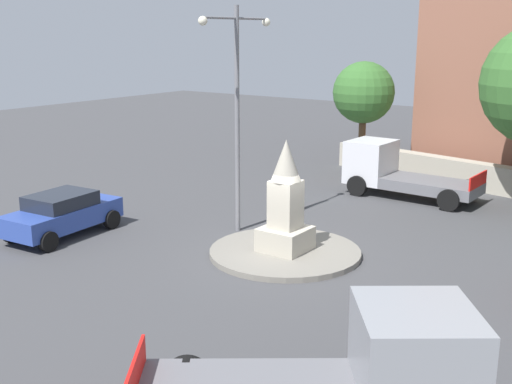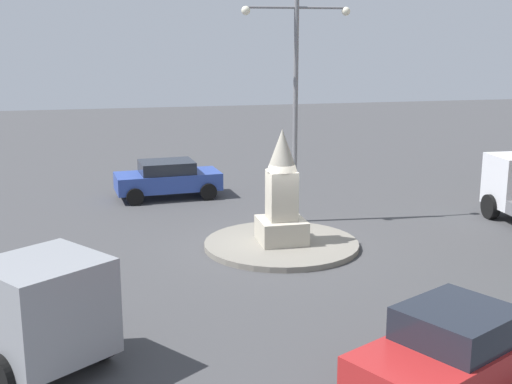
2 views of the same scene
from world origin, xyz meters
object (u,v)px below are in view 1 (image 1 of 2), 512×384
monument (286,205)px  truck_white_passing (394,171)px  tree_mid_cluster (364,93)px  car_blue_near_island (62,213)px  truck_grey_far_side (356,376)px  streetlamp (237,97)px

monument → truck_white_passing: 8.72m
truck_white_passing → tree_mid_cluster: 5.11m
tree_mid_cluster → monument: bearing=-164.0°
car_blue_near_island → truck_grey_far_side: (-4.06, -12.77, 0.30)m
streetlamp → car_blue_near_island: (-3.80, 4.36, -3.74)m
streetlamp → car_blue_near_island: streetlamp is taller
monument → streetlamp: (1.14, 2.65, 2.94)m
truck_grey_far_side → car_blue_near_island: bearing=72.3°
monument → tree_mid_cluster: size_ratio=0.64×
tree_mid_cluster → truck_grey_far_side: bearing=-153.7°
streetlamp → truck_white_passing: bearing=-16.8°
car_blue_near_island → tree_mid_cluster: (14.42, -3.65, 3.03)m
tree_mid_cluster → streetlamp: bearing=-176.1°
monument → truck_grey_far_side: 8.87m
car_blue_near_island → tree_mid_cluster: tree_mid_cluster is taller
monument → car_blue_near_island: 7.54m
truck_white_passing → car_blue_near_island: bearing=149.7°
streetlamp → truck_white_passing: 8.63m
truck_grey_far_side → streetlamp: bearing=46.9°
car_blue_near_island → truck_grey_far_side: 13.41m
truck_white_passing → tree_mid_cluster: size_ratio=1.03×
car_blue_near_island → tree_mid_cluster: 15.18m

